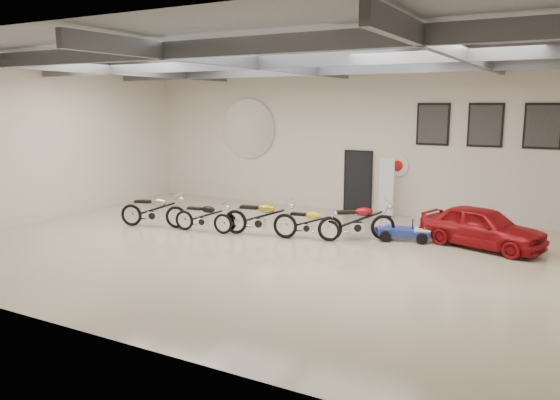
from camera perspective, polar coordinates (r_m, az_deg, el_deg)
The scene contains 19 objects.
floor at distance 14.43m, azimuth -2.31°, elevation -5.03°, with size 16.00×12.00×0.01m, color #C2AE94.
ceiling at distance 13.99m, azimuth -2.46°, elevation 15.16°, with size 16.00×12.00×0.01m, color slate.
back_wall at distance 19.35m, azimuth 6.93°, elevation 6.25°, with size 16.00×0.02×5.00m, color beige.
left_wall at distance 19.38m, azimuth -23.15°, elevation 5.53°, with size 0.02×12.00×5.00m, color beige.
ceiling_beams at distance 13.97m, azimuth -2.45°, elevation 14.14°, with size 15.80×11.80×0.32m, color #5C5E64, non-canonical shape.
door at distance 19.27m, azimuth 8.16°, elevation 1.87°, with size 0.92×0.08×2.10m, color black.
logo_plaque at distance 21.12m, azimuth -3.30°, elevation 7.43°, with size 2.30×0.06×1.16m, color silver, non-canonical shape.
poster_left at distance 18.37m, azimuth 15.70°, elevation 7.63°, with size 1.05×0.08×1.35m, color black, non-canonical shape.
poster_mid at distance 18.07m, azimuth 20.67°, elevation 7.33°, with size 1.05×0.08×1.35m, color black, non-canonical shape.
poster_right at distance 17.91m, azimuth 25.77°, elevation 6.97°, with size 1.05×0.08×1.35m, color black, non-canonical shape.
oil_sign at distance 18.75m, azimuth 12.22°, elevation 3.52°, with size 0.72×0.10×0.72m, color white, non-canonical shape.
banner_stand at distance 18.48m, azimuth 11.06°, elevation 1.21°, with size 0.53×0.21×1.95m, color white, non-canonical shape.
motorcycle_silver at distance 17.17m, azimuth -13.10°, elevation -0.97°, with size 2.11×0.65×1.10m, color silver, non-canonical shape.
motorcycle_black at distance 16.24m, azimuth -8.03°, elevation -1.67°, with size 1.86×0.58×0.97m, color silver, non-canonical shape.
motorcycle_gold at distance 15.59m, azimuth -2.11°, elevation -1.74°, with size 2.20×0.68×1.14m, color silver, non-canonical shape.
motorcycle_yellow at distance 15.29m, azimuth 2.92°, elevation -2.33°, with size 1.84×0.57×0.96m, color silver, non-canonical shape.
motorcycle_red at distance 15.24m, azimuth 8.02°, elevation -2.14°, with size 2.15×0.67×1.12m, color silver, non-canonical shape.
go_kart at distance 15.53m, azimuth 13.43°, elevation -3.02°, with size 1.73×0.78×0.63m, color navy, non-canonical shape.
vintage_car at distance 15.30m, azimuth 20.36°, elevation -2.66°, with size 3.24×1.31×1.10m, color maroon.
Camera 1 is at (7.24, -11.91, 3.73)m, focal length 35.00 mm.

